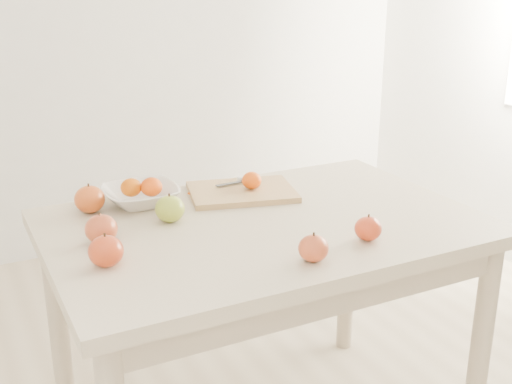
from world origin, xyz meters
name	(u,v)px	position (x,y,z in m)	size (l,w,h in m)	color
table	(264,253)	(0.00, 0.00, 0.65)	(1.20, 0.80, 0.75)	beige
cutting_board	(242,192)	(0.04, 0.23, 0.76)	(0.32, 0.24, 0.02)	tan
board_tangerine	(252,180)	(0.07, 0.22, 0.80)	(0.06, 0.06, 0.05)	#DF5607
fruit_bowl	(141,196)	(-0.27, 0.29, 0.78)	(0.22, 0.22, 0.06)	white
bowl_tangerine_near	(131,187)	(-0.29, 0.30, 0.80)	(0.06, 0.06, 0.06)	#CE6507
bowl_tangerine_far	(151,187)	(-0.24, 0.27, 0.81)	(0.07, 0.07, 0.06)	#E14107
orange_peel_a	(198,194)	(-0.08, 0.29, 0.75)	(0.06, 0.04, 0.00)	#E45B10
orange_peel_b	(229,199)	(-0.01, 0.21, 0.75)	(0.04, 0.04, 0.00)	orange
paring_knife	(245,179)	(0.09, 0.30, 0.78)	(0.17, 0.05, 0.01)	silver
apple_green	(170,209)	(-0.24, 0.11, 0.79)	(0.08, 0.08, 0.08)	olive
apple_red_b	(101,229)	(-0.45, 0.05, 0.79)	(0.08, 0.08, 0.08)	maroon
apple_red_e	(368,229)	(0.18, -0.25, 0.78)	(0.07, 0.07, 0.06)	#A1120F
apple_red_a	(90,199)	(-0.42, 0.29, 0.79)	(0.09, 0.09, 0.08)	maroon
apple_red_d	(106,251)	(-0.47, -0.09, 0.79)	(0.08, 0.08, 0.08)	maroon
apple_red_c	(313,248)	(-0.02, -0.29, 0.78)	(0.07, 0.07, 0.07)	maroon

